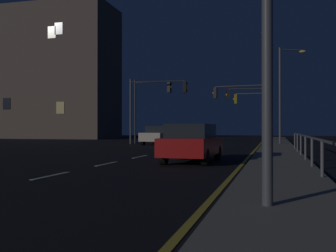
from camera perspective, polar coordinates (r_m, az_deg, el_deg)
name	(u,v)px	position (r m, az deg, el deg)	size (l,w,h in m)	color
ground_plane	(143,156)	(20.00, -3.55, -4.32)	(112.00, 112.00, 0.00)	black
sidewalk_right	(279,157)	(18.96, 15.60, -4.32)	(2.30, 77.00, 0.14)	gray
lane_markings_center	(162,152)	(23.34, -0.81, -3.73)	(0.14, 50.00, 0.01)	silver
lane_edge_line	(253,152)	(23.99, 12.12, -3.63)	(0.14, 53.00, 0.01)	gold
car	(192,142)	(16.30, 3.48, -2.35)	(1.94, 4.45, 1.57)	#B71414
car_oncoming	(158,135)	(33.65, -1.42, -1.28)	(1.98, 4.46, 1.57)	beige
traffic_light_mid_right	(253,106)	(41.04, 12.00, 2.86)	(3.57, 0.34, 5.00)	#2D3033
traffic_light_far_left	(150,99)	(35.76, -2.58, 3.94)	(3.65, 0.65, 5.78)	#2D3033
traffic_light_mid_left	(241,100)	(34.33, 10.44, 3.66)	(4.62, 0.78, 5.08)	#2D3033
traffic_light_far_right	(155,97)	(34.43, -1.90, 4.12)	(5.08, 0.69, 5.67)	#4C4C51
traffic_light_near_right	(250,102)	(37.52, 11.64, 3.34)	(4.03, 0.64, 5.14)	#4C4C51
street_lamp_median	(284,86)	(34.19, 16.27, 5.53)	(2.19, 1.19, 7.87)	#4C4C51
barrier_fence	(317,146)	(12.52, 20.49, -2.71)	(0.09, 26.17, 0.98)	#59595E
building_distant	(57,74)	(57.04, -15.61, 7.25)	(15.84, 8.12, 17.74)	brown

